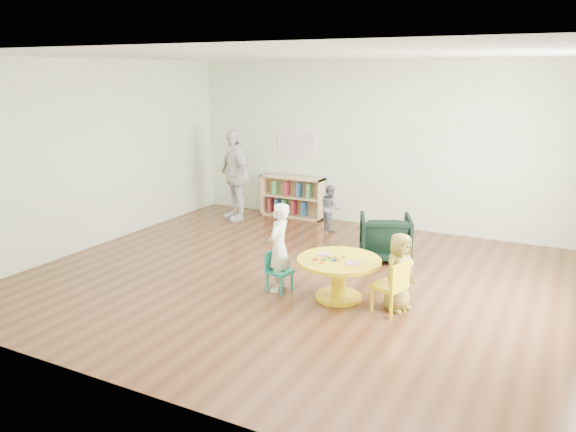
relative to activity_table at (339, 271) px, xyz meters
The scene contains 11 objects.
room 1.71m from the activity_table, 149.88° to the left, with size 7.10×7.00×2.80m.
activity_table is the anchor object (origin of this frame).
kid_chair_left 0.78m from the activity_table, behind, with size 0.31×0.31×0.50m.
kid_chair_right 0.69m from the activity_table, ahead, with size 0.41×0.41×0.60m.
bookshelf 3.93m from the activity_table, 124.94° to the left, with size 1.20×0.30×0.75m.
alphabet_poster 4.15m from the activity_table, 123.76° to the left, with size 0.74×0.01×0.54m.
armchair 1.64m from the activity_table, 88.79° to the left, with size 0.69×0.71×0.65m, color black.
child_left 0.79m from the activity_table, behind, with size 0.40×0.26×1.10m, color white.
child_right 0.72m from the activity_table, ahead, with size 0.44×0.28×0.90m, color yellow.
toddler 2.96m from the activity_table, 115.19° to the left, with size 0.38×0.29×0.78m, color #181A3C.
adult_caretaker 4.01m from the activity_table, 140.33° to the left, with size 0.95×0.39×1.62m, color white.
Camera 1 is at (2.97, -6.14, 2.62)m, focal length 35.00 mm.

